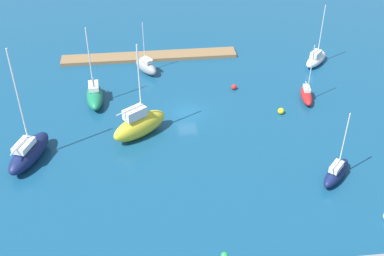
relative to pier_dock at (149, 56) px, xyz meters
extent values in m
plane|color=navy|center=(-4.20, 16.37, -0.26)|extent=(160.00, 160.00, 0.00)
cube|color=olive|center=(0.00, 0.00, 0.00)|extent=(27.11, 2.91, 0.51)
sphere|color=green|center=(-4.24, 43.83, 4.32)|extent=(0.56, 0.56, 0.56)
ellipsoid|color=#141E4C|center=(14.40, 24.12, 0.88)|extent=(5.02, 7.94, 2.28)
cube|color=silver|center=(14.61, 24.68, 2.37)|extent=(2.36, 3.07, 0.69)
cylinder|color=silver|center=(14.26, 23.77, 7.76)|extent=(0.18, 0.18, 11.49)
cylinder|color=silver|center=(14.88, 25.36, 2.86)|extent=(1.37, 3.24, 0.15)
ellipsoid|color=white|center=(-25.12, 5.03, 0.55)|extent=(5.16, 5.35, 1.62)
cube|color=silver|center=(-24.81, 5.35, 1.71)|extent=(2.18, 2.22, 0.70)
cylinder|color=silver|center=(-25.31, 4.82, 5.21)|extent=(0.13, 0.13, 7.70)
cylinder|color=silver|center=(-24.41, 5.79, 2.21)|extent=(1.88, 2.01, 0.11)
ellipsoid|color=yellow|center=(1.94, 20.64, 1.20)|extent=(7.36, 6.17, 2.91)
cube|color=silver|center=(2.43, 20.99, 3.26)|extent=(2.97, 2.66, 1.22)
cylinder|color=silver|center=(1.64, 20.43, 7.16)|extent=(0.18, 0.18, 9.01)
cylinder|color=silver|center=(3.05, 21.43, 4.02)|extent=(2.90, 2.13, 0.14)
ellipsoid|color=#19724C|center=(7.75, 12.39, 0.71)|extent=(2.68, 6.56, 1.92)
cube|color=silver|center=(7.80, 11.88, 1.98)|extent=(1.48, 2.40, 0.63)
cylinder|color=silver|center=(7.73, 12.71, 6.15)|extent=(0.15, 0.15, 8.96)
cylinder|color=silver|center=(7.83, 11.50, 2.45)|extent=(0.32, 2.42, 0.12)
ellipsoid|color=gray|center=(0.66, 4.73, 0.70)|extent=(3.96, 5.00, 1.91)
cube|color=silver|center=(0.46, 5.06, 1.91)|extent=(1.78, 2.01, 0.52)
cylinder|color=silver|center=(0.78, 4.53, 4.61)|extent=(0.12, 0.12, 5.91)
cylinder|color=silver|center=(0.28, 5.35, 2.32)|extent=(1.08, 1.70, 0.09)
ellipsoid|color=red|center=(-20.47, 15.00, 0.44)|extent=(2.02, 4.84, 1.39)
cube|color=silver|center=(-20.52, 14.63, 1.37)|extent=(1.05, 1.79, 0.47)
cylinder|color=silver|center=(-20.43, 15.23, 4.56)|extent=(0.11, 0.11, 6.86)
cylinder|color=silver|center=(-20.57, 14.30, 1.75)|extent=(0.36, 1.87, 0.09)
ellipsoid|color=#141E4C|center=(-18.71, 31.00, 0.55)|extent=(4.84, 5.04, 1.62)
cube|color=silver|center=(-18.42, 31.32, 1.69)|extent=(2.01, 2.06, 0.65)
cylinder|color=silver|center=(-18.90, 30.80, 4.69)|extent=(0.13, 0.13, 6.66)
cylinder|color=silver|center=(-18.12, 31.64, 2.16)|extent=(1.64, 1.75, 0.10)
sphere|color=red|center=(-11.34, 11.06, 0.13)|extent=(0.76, 0.76, 0.76)
sphere|color=yellow|center=(-16.23, 17.87, 0.16)|extent=(0.83, 0.83, 0.83)
camera|label=1|loc=(1.14, 68.66, 34.26)|focal=45.34mm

